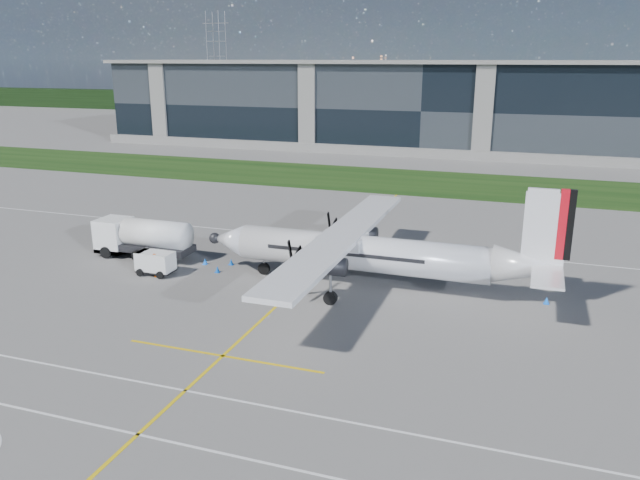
% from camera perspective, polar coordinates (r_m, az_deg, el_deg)
% --- Properties ---
extents(ground, '(400.00, 400.00, 0.00)m').
position_cam_1_polar(ground, '(77.94, 5.02, 4.42)').
color(ground, '#64625F').
rests_on(ground, ground).
extents(grass_strip, '(400.00, 18.00, 0.04)m').
position_cam_1_polar(grass_strip, '(85.57, 6.35, 5.47)').
color(grass_strip, black).
rests_on(grass_strip, ground).
extents(terminal_building, '(120.00, 20.00, 15.00)m').
position_cam_1_polar(terminal_building, '(115.81, 10.11, 11.87)').
color(terminal_building, black).
rests_on(terminal_building, ground).
extents(tree_line, '(400.00, 6.00, 6.00)m').
position_cam_1_polar(tree_line, '(175.48, 13.30, 11.65)').
color(tree_line, black).
rests_on(tree_line, ground).
extents(pylon_west, '(9.00, 4.60, 30.00)m').
position_cam_1_polar(pylon_west, '(208.71, -9.39, 15.84)').
color(pylon_west, gray).
rests_on(pylon_west, ground).
extents(yellow_taxiway_centerline, '(0.20, 70.00, 0.01)m').
position_cam_1_polar(yellow_taxiway_centerline, '(49.32, -0.22, -2.59)').
color(yellow_taxiway_centerline, yellow).
rests_on(yellow_taxiway_centerline, ground).
extents(white_lane_line, '(90.00, 0.15, 0.01)m').
position_cam_1_polar(white_lane_line, '(31.57, -20.95, -15.28)').
color(white_lane_line, white).
rests_on(white_lane_line, ground).
extents(turboprop_aircraft, '(25.95, 26.91, 8.07)m').
position_cam_1_polar(turboprop_aircraft, '(44.22, 5.02, 0.58)').
color(turboprop_aircraft, white).
rests_on(turboprop_aircraft, ground).
extents(fuel_tanker_truck, '(8.76, 2.85, 3.29)m').
position_cam_1_polar(fuel_tanker_truck, '(53.89, -16.34, 0.21)').
color(fuel_tanker_truck, white).
rests_on(fuel_tanker_truck, ground).
extents(baggage_tug, '(2.94, 1.77, 1.77)m').
position_cam_1_polar(baggage_tug, '(49.33, -14.81, -2.07)').
color(baggage_tug, silver).
rests_on(baggage_tug, ground).
extents(ground_crew_person, '(0.69, 0.91, 2.08)m').
position_cam_1_polar(ground_crew_person, '(48.77, -14.79, -2.09)').
color(ground_crew_person, '#F25907').
rests_on(ground_crew_person, ground).
extents(safety_cone_tail, '(0.36, 0.36, 0.50)m').
position_cam_1_polar(safety_cone_tail, '(44.95, 20.01, -5.21)').
color(safety_cone_tail, blue).
rests_on(safety_cone_tail, ground).
extents(safety_cone_nose_stbd, '(0.36, 0.36, 0.50)m').
position_cam_1_polar(safety_cone_nose_stbd, '(50.56, -8.13, -1.98)').
color(safety_cone_nose_stbd, blue).
rests_on(safety_cone_nose_stbd, ground).
extents(safety_cone_nose_port, '(0.36, 0.36, 0.50)m').
position_cam_1_polar(safety_cone_nose_port, '(48.95, -9.36, -2.66)').
color(safety_cone_nose_port, blue).
rests_on(safety_cone_nose_port, ground).
extents(safety_cone_fwd, '(0.36, 0.36, 0.50)m').
position_cam_1_polar(safety_cone_fwd, '(51.02, -10.46, -1.92)').
color(safety_cone_fwd, blue).
rests_on(safety_cone_fwd, ground).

